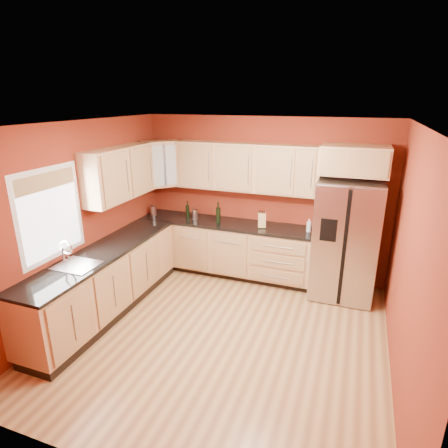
{
  "coord_description": "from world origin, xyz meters",
  "views": [
    {
      "loc": [
        1.43,
        -3.79,
        2.88
      ],
      "look_at": [
        -0.28,
        0.9,
        1.17
      ],
      "focal_mm": 30.0,
      "sensor_mm": 36.0,
      "label": 1
    }
  ],
  "objects_px": {
    "canister_left": "(153,211)",
    "knife_block": "(262,220)",
    "soap_dispenser": "(309,225)",
    "refrigerator": "(345,240)",
    "wine_bottle_a": "(188,209)"
  },
  "relations": [
    {
      "from": "refrigerator",
      "to": "canister_left",
      "type": "bearing_deg",
      "value": -179.75
    },
    {
      "from": "knife_block",
      "to": "soap_dispenser",
      "type": "height_order",
      "value": "knife_block"
    },
    {
      "from": "refrigerator",
      "to": "knife_block",
      "type": "relative_size",
      "value": 7.7
    },
    {
      "from": "refrigerator",
      "to": "canister_left",
      "type": "relative_size",
      "value": 10.14
    },
    {
      "from": "canister_left",
      "to": "wine_bottle_a",
      "type": "relative_size",
      "value": 0.59
    },
    {
      "from": "soap_dispenser",
      "to": "canister_left",
      "type": "bearing_deg",
      "value": -177.96
    },
    {
      "from": "refrigerator",
      "to": "soap_dispenser",
      "type": "height_order",
      "value": "refrigerator"
    },
    {
      "from": "canister_left",
      "to": "wine_bottle_a",
      "type": "distance_m",
      "value": 0.62
    },
    {
      "from": "canister_left",
      "to": "knife_block",
      "type": "bearing_deg",
      "value": 1.54
    },
    {
      "from": "wine_bottle_a",
      "to": "knife_block",
      "type": "height_order",
      "value": "wine_bottle_a"
    },
    {
      "from": "knife_block",
      "to": "soap_dispenser",
      "type": "relative_size",
      "value": 1.15
    },
    {
      "from": "wine_bottle_a",
      "to": "refrigerator",
      "type": "bearing_deg",
      "value": -1.81
    },
    {
      "from": "canister_left",
      "to": "wine_bottle_a",
      "type": "bearing_deg",
      "value": 8.91
    },
    {
      "from": "wine_bottle_a",
      "to": "knife_block",
      "type": "xyz_separation_m",
      "value": [
        1.31,
        -0.04,
        -0.03
      ]
    },
    {
      "from": "refrigerator",
      "to": "wine_bottle_a",
      "type": "xyz_separation_m",
      "value": [
        -2.59,
        0.08,
        0.18
      ]
    }
  ]
}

